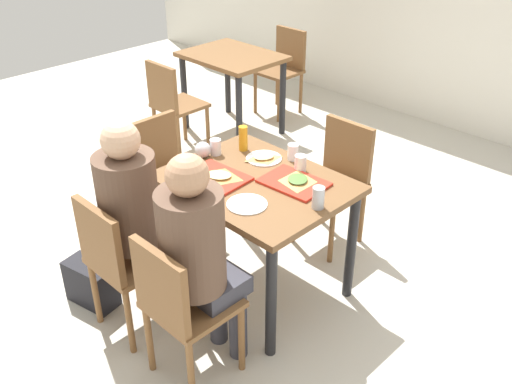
# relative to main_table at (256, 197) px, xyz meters

# --- Properties ---
(ground_plane) EXTENTS (10.00, 10.00, 0.02)m
(ground_plane) POSITION_rel_main_table_xyz_m (0.00, 0.00, -0.67)
(ground_plane) COLOR beige
(main_table) EXTENTS (1.04, 0.82, 0.78)m
(main_table) POSITION_rel_main_table_xyz_m (0.00, 0.00, 0.00)
(main_table) COLOR brown
(main_table) RESTS_ON ground_plane
(chair_near_left) EXTENTS (0.40, 0.40, 0.87)m
(chair_near_left) POSITION_rel_main_table_xyz_m (-0.26, -0.79, -0.15)
(chair_near_left) COLOR brown
(chair_near_left) RESTS_ON ground_plane
(chair_near_right) EXTENTS (0.40, 0.40, 0.87)m
(chair_near_right) POSITION_rel_main_table_xyz_m (0.26, -0.79, -0.15)
(chair_near_right) COLOR brown
(chair_near_right) RESTS_ON ground_plane
(chair_far_side) EXTENTS (0.40, 0.40, 0.87)m
(chair_far_side) POSITION_rel_main_table_xyz_m (0.00, 0.79, -0.15)
(chair_far_side) COLOR brown
(chair_far_side) RESTS_ON ground_plane
(chair_left_end) EXTENTS (0.40, 0.40, 0.87)m
(chair_left_end) POSITION_rel_main_table_xyz_m (-0.90, 0.00, -0.15)
(chair_left_end) COLOR brown
(chair_left_end) RESTS_ON ground_plane
(person_in_red) EXTENTS (0.32, 0.42, 1.28)m
(person_in_red) POSITION_rel_main_table_xyz_m (-0.26, -0.65, 0.09)
(person_in_red) COLOR #383842
(person_in_red) RESTS_ON ground_plane
(person_in_brown_jacket) EXTENTS (0.32, 0.42, 1.28)m
(person_in_brown_jacket) POSITION_rel_main_table_xyz_m (0.26, -0.65, 0.09)
(person_in_brown_jacket) COLOR #383842
(person_in_brown_jacket) RESTS_ON ground_plane
(tray_red_near) EXTENTS (0.38, 0.28, 0.02)m
(tray_red_near) POSITION_rel_main_table_xyz_m (-0.18, -0.14, 0.12)
(tray_red_near) COLOR red
(tray_red_near) RESTS_ON main_table
(tray_red_far) EXTENTS (0.38, 0.28, 0.02)m
(tray_red_far) POSITION_rel_main_table_xyz_m (0.18, 0.12, 0.12)
(tray_red_far) COLOR red
(tray_red_far) RESTS_ON main_table
(paper_plate_center) EXTENTS (0.22, 0.22, 0.01)m
(paper_plate_center) POSITION_rel_main_table_xyz_m (-0.16, 0.23, 0.12)
(paper_plate_center) COLOR white
(paper_plate_center) RESTS_ON main_table
(paper_plate_near_edge) EXTENTS (0.22, 0.22, 0.01)m
(paper_plate_near_edge) POSITION_rel_main_table_xyz_m (0.16, -0.23, 0.12)
(paper_plate_near_edge) COLOR white
(paper_plate_near_edge) RESTS_ON main_table
(pizza_slice_a) EXTENTS (0.26, 0.24, 0.02)m
(pizza_slice_a) POSITION_rel_main_table_xyz_m (-0.16, -0.14, 0.14)
(pizza_slice_a) COLOR #C68C47
(pizza_slice_a) RESTS_ON tray_red_near
(pizza_slice_b) EXTENTS (0.25, 0.25, 0.02)m
(pizza_slice_b) POSITION_rel_main_table_xyz_m (0.20, 0.14, 0.14)
(pizza_slice_b) COLOR tan
(pizza_slice_b) RESTS_ON tray_red_far
(pizza_slice_c) EXTENTS (0.20, 0.22, 0.02)m
(pizza_slice_c) POSITION_rel_main_table_xyz_m (-0.15, 0.22, 0.13)
(pizza_slice_c) COLOR tan
(pizza_slice_c) RESTS_ON paper_plate_center
(plastic_cup_a) EXTENTS (0.07, 0.07, 0.10)m
(plastic_cup_a) POSITION_rel_main_table_xyz_m (-0.03, 0.35, 0.16)
(plastic_cup_a) COLOR white
(plastic_cup_a) RESTS_ON main_table
(plastic_cup_b) EXTENTS (0.07, 0.07, 0.10)m
(plastic_cup_b) POSITION_rel_main_table_xyz_m (0.03, -0.35, 0.16)
(plastic_cup_b) COLOR white
(plastic_cup_b) RESTS_ON main_table
(plastic_cup_c) EXTENTS (0.07, 0.07, 0.10)m
(plastic_cup_c) POSITION_rel_main_table_xyz_m (-0.41, 0.06, 0.16)
(plastic_cup_c) COLOR white
(plastic_cup_c) RESTS_ON main_table
(plastic_cup_d) EXTENTS (0.07, 0.07, 0.10)m
(plastic_cup_d) POSITION_rel_main_table_xyz_m (0.10, 0.27, 0.16)
(plastic_cup_d) COLOR white
(plastic_cup_d) RESTS_ON main_table
(soda_can) EXTENTS (0.07, 0.07, 0.12)m
(soda_can) POSITION_rel_main_table_xyz_m (0.44, 0.02, 0.17)
(soda_can) COLOR #B7BCC6
(soda_can) RESTS_ON main_table
(condiment_bottle) EXTENTS (0.06, 0.06, 0.16)m
(condiment_bottle) POSITION_rel_main_table_xyz_m (-0.34, 0.23, 0.19)
(condiment_bottle) COLOR orange
(condiment_bottle) RESTS_ON main_table
(foil_bundle) EXTENTS (0.10, 0.10, 0.10)m
(foil_bundle) POSITION_rel_main_table_xyz_m (-0.44, -0.02, 0.16)
(foil_bundle) COLOR silver
(foil_bundle) RESTS_ON main_table
(handbag) EXTENTS (0.35, 0.22, 0.28)m
(handbag) POSITION_rel_main_table_xyz_m (-0.61, -0.81, -0.52)
(handbag) COLOR black
(handbag) RESTS_ON ground_plane
(background_table) EXTENTS (0.90, 0.70, 0.78)m
(background_table) POSITION_rel_main_table_xyz_m (-1.87, 1.57, -0.02)
(background_table) COLOR brown
(background_table) RESTS_ON ground_plane
(background_chair_near) EXTENTS (0.40, 0.40, 0.87)m
(background_chair_near) POSITION_rel_main_table_xyz_m (-1.87, 0.83, -0.15)
(background_chair_near) COLOR brown
(background_chair_near) RESTS_ON ground_plane
(background_chair_far) EXTENTS (0.40, 0.40, 0.87)m
(background_chair_far) POSITION_rel_main_table_xyz_m (-1.87, 2.30, -0.15)
(background_chair_far) COLOR brown
(background_chair_far) RESTS_ON ground_plane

